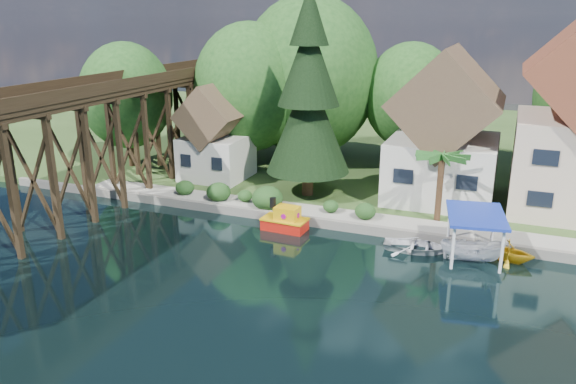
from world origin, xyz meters
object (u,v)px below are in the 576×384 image
at_px(boat_yellow, 511,250).
at_px(conifer, 309,98).
at_px(trestle_bridge, 87,138).
at_px(house_left, 444,136).
at_px(boat_white_a, 417,245).
at_px(tugboat, 285,221).
at_px(palm_tree, 442,158).
at_px(boat_canopy, 473,241).
at_px(shed, 216,138).

bearing_deg(boat_yellow, conifer, 83.65).
height_order(trestle_bridge, house_left, house_left).
height_order(house_left, boat_yellow, house_left).
bearing_deg(boat_white_a, conifer, 50.07).
height_order(tugboat, boat_white_a, tugboat).
height_order(trestle_bridge, boat_white_a, trestle_bridge).
relative_size(trestle_bridge, conifer, 2.91).
bearing_deg(trestle_bridge, boat_white_a, 3.16).
distance_m(trestle_bridge, conifer, 15.85).
height_order(house_left, conifer, conifer).
xyz_separation_m(palm_tree, tugboat, (-9.20, -4.18, -4.09)).
bearing_deg(trestle_bridge, tugboat, 6.12).
height_order(boat_white_a, boat_canopy, boat_canopy).
bearing_deg(boat_white_a, boat_yellow, -89.35).
xyz_separation_m(house_left, boat_canopy, (3.12, -9.81, -3.90)).
distance_m(boat_white_a, boat_canopy, 3.32).
bearing_deg(palm_tree, house_left, 95.60).
relative_size(trestle_bridge, boat_yellow, 16.47).
bearing_deg(tugboat, conifer, 96.34).
height_order(tugboat, boat_yellow, tugboat).
height_order(house_left, palm_tree, house_left).
height_order(tugboat, boat_canopy, boat_canopy).
relative_size(conifer, boat_white_a, 3.90).
relative_size(trestle_bridge, boat_canopy, 8.95).
distance_m(palm_tree, tugboat, 10.90).
relative_size(tugboat, boat_yellow, 1.13).
distance_m(trestle_bridge, boat_canopy, 26.46).
bearing_deg(tugboat, boat_canopy, -2.50).
xyz_separation_m(trestle_bridge, house_left, (23.00, 10.83, -0.21)).
xyz_separation_m(shed, palm_tree, (18.50, -3.62, 0.91)).
bearing_deg(conifer, trestle_bridge, -150.38).
xyz_separation_m(tugboat, boat_yellow, (13.86, 0.26, 0.06)).
xyz_separation_m(trestle_bridge, tugboat, (14.30, 1.53, -4.71)).
distance_m(tugboat, boat_white_a, 8.62).
height_order(shed, tugboat, shed).
xyz_separation_m(house_left, boat_yellow, (5.16, -9.03, -4.43)).
relative_size(shed, conifer, 0.52).
distance_m(shed, boat_yellow, 24.55).
relative_size(house_left, boat_canopy, 2.23).
bearing_deg(house_left, boat_canopy, -72.37).
bearing_deg(trestle_bridge, boat_yellow, 3.65).
bearing_deg(house_left, palm_tree, -84.40).
relative_size(shed, palm_tree, 1.62).
bearing_deg(boat_yellow, tugboat, 106.94).
distance_m(house_left, tugboat, 13.50).
xyz_separation_m(shed, boat_yellow, (23.16, -7.53, -3.12)).
height_order(house_left, tugboat, house_left).
distance_m(conifer, palm_tree, 10.56).
relative_size(palm_tree, boat_yellow, 1.81).
relative_size(house_left, shed, 1.40).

